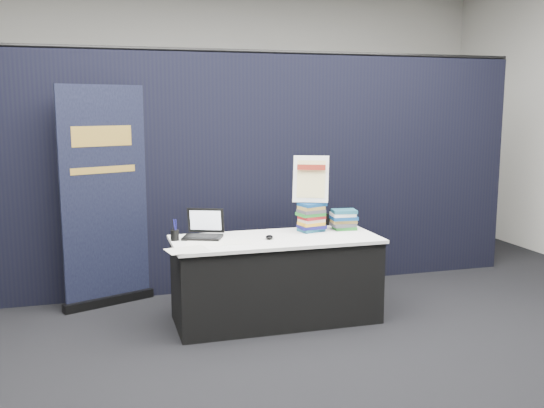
{
  "coord_description": "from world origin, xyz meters",
  "views": [
    {
      "loc": [
        -1.47,
        -4.4,
        1.88
      ],
      "look_at": [
        -0.03,
        0.55,
        1.05
      ],
      "focal_mm": 40.0,
      "sensor_mm": 36.0,
      "label": 1
    }
  ],
  "objects_px": {
    "display_table": "(276,279)",
    "book_stack_short": "(344,219)",
    "book_stack_tall": "(312,217)",
    "info_sign": "(311,180)",
    "stacking_chair": "(335,251)",
    "pullup_banner": "(105,210)",
    "laptop": "(202,231)"
  },
  "relations": [
    {
      "from": "info_sign",
      "to": "pullup_banner",
      "type": "relative_size",
      "value": 0.21
    },
    {
      "from": "info_sign",
      "to": "book_stack_tall",
      "type": "bearing_deg",
      "value": -66.06
    },
    {
      "from": "info_sign",
      "to": "stacking_chair",
      "type": "height_order",
      "value": "info_sign"
    },
    {
      "from": "laptop",
      "to": "book_stack_short",
      "type": "height_order",
      "value": "laptop"
    },
    {
      "from": "laptop",
      "to": "book_stack_tall",
      "type": "relative_size",
      "value": 1.46
    },
    {
      "from": "laptop",
      "to": "book_stack_short",
      "type": "distance_m",
      "value": 1.33
    },
    {
      "from": "pullup_banner",
      "to": "stacking_chair",
      "type": "height_order",
      "value": "pullup_banner"
    },
    {
      "from": "pullup_banner",
      "to": "laptop",
      "type": "bearing_deg",
      "value": -62.12
    },
    {
      "from": "display_table",
      "to": "pullup_banner",
      "type": "relative_size",
      "value": 0.87
    },
    {
      "from": "display_table",
      "to": "pullup_banner",
      "type": "height_order",
      "value": "pullup_banner"
    },
    {
      "from": "display_table",
      "to": "pullup_banner",
      "type": "xyz_separation_m",
      "value": [
        -1.41,
        0.87,
        0.55
      ]
    },
    {
      "from": "book_stack_tall",
      "to": "book_stack_short",
      "type": "xyz_separation_m",
      "value": [
        0.32,
        0.01,
        -0.04
      ]
    },
    {
      "from": "pullup_banner",
      "to": "book_stack_short",
      "type": "bearing_deg",
      "value": -39.73
    },
    {
      "from": "display_table",
      "to": "book_stack_tall",
      "type": "bearing_deg",
      "value": 22.33
    },
    {
      "from": "book_stack_tall",
      "to": "info_sign",
      "type": "distance_m",
      "value": 0.34
    },
    {
      "from": "laptop",
      "to": "book_stack_tall",
      "type": "bearing_deg",
      "value": 20.45
    },
    {
      "from": "info_sign",
      "to": "stacking_chair",
      "type": "xyz_separation_m",
      "value": [
        0.4,
        0.35,
        -0.77
      ]
    },
    {
      "from": "book_stack_tall",
      "to": "info_sign",
      "type": "height_order",
      "value": "info_sign"
    },
    {
      "from": "display_table",
      "to": "book_stack_short",
      "type": "xyz_separation_m",
      "value": [
        0.71,
        0.17,
        0.47
      ]
    },
    {
      "from": "book_stack_tall",
      "to": "stacking_chair",
      "type": "bearing_deg",
      "value": 43.98
    },
    {
      "from": "book_stack_tall",
      "to": "stacking_chair",
      "type": "relative_size",
      "value": 0.33
    },
    {
      "from": "book_stack_tall",
      "to": "stacking_chair",
      "type": "height_order",
      "value": "book_stack_tall"
    },
    {
      "from": "book_stack_tall",
      "to": "book_stack_short",
      "type": "distance_m",
      "value": 0.32
    },
    {
      "from": "book_stack_tall",
      "to": "info_sign",
      "type": "bearing_deg",
      "value": 90.0
    },
    {
      "from": "stacking_chair",
      "to": "pullup_banner",
      "type": "bearing_deg",
      "value": 168.0
    },
    {
      "from": "display_table",
      "to": "stacking_chair",
      "type": "distance_m",
      "value": 0.96
    },
    {
      "from": "laptop",
      "to": "book_stack_short",
      "type": "relative_size",
      "value": 1.72
    },
    {
      "from": "book_stack_short",
      "to": "info_sign",
      "type": "relative_size",
      "value": 0.51
    },
    {
      "from": "info_sign",
      "to": "pullup_banner",
      "type": "xyz_separation_m",
      "value": [
        -1.8,
        0.68,
        -0.3
      ]
    },
    {
      "from": "display_table",
      "to": "pullup_banner",
      "type": "bearing_deg",
      "value": 148.45
    },
    {
      "from": "laptop",
      "to": "pullup_banner",
      "type": "relative_size",
      "value": 0.19
    },
    {
      "from": "book_stack_short",
      "to": "info_sign",
      "type": "height_order",
      "value": "info_sign"
    }
  ]
}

